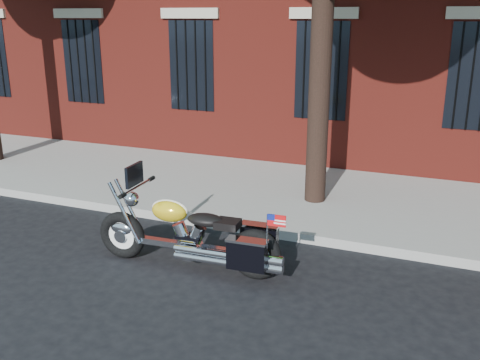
% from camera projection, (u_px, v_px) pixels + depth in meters
% --- Properties ---
extents(ground, '(120.00, 120.00, 0.00)m').
position_uv_depth(ground, '(224.00, 271.00, 7.21)').
color(ground, black).
rests_on(ground, ground).
extents(curb, '(40.00, 0.16, 0.15)m').
position_uv_depth(curb, '(259.00, 230.00, 8.41)').
color(curb, gray).
rests_on(curb, ground).
extents(sidewalk, '(40.00, 3.60, 0.15)m').
position_uv_depth(sidewalk, '(293.00, 194.00, 10.08)').
color(sidewalk, gray).
rests_on(sidewalk, ground).
extents(motorcycle, '(2.79, 0.86, 1.40)m').
position_uv_depth(motorcycle, '(195.00, 237.00, 7.12)').
color(motorcycle, black).
rests_on(motorcycle, ground).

